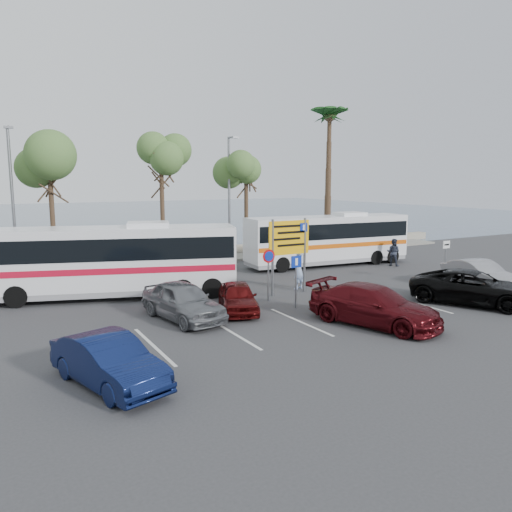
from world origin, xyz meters
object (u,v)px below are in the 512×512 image
car_maroon (374,305)px  car_red (238,297)px  coach_bus_right (328,241)px  coach_bus_left (112,263)px  suv_black (474,288)px  street_lamp_left (12,195)px  pedestrian_near (298,269)px  car_silver_b (480,274)px  pedestrian_far (393,252)px  direction_sign (289,243)px  street_lamp_right (230,192)px  car_blue (109,361)px  car_silver_a (183,301)px

car_maroon → car_red: car_maroon is taller
coach_bus_right → car_red: size_ratio=3.03×
coach_bus_left → coach_bus_right: size_ratio=1.05×
suv_black → car_maroon: bearing=155.3°
street_lamp_left → pedestrian_near: bearing=-38.9°
street_lamp_left → car_silver_b: (20.00, -13.99, -3.90)m
car_silver_b → pedestrian_far: (1.00, 6.97, 0.16)m
street_lamp_left → car_red: 14.67m
direction_sign → car_red: bearing=-154.8°
suv_black → pedestrian_near: 8.03m
direction_sign → coach_bus_left: size_ratio=0.32×
street_lamp_left → street_lamp_right: 13.00m
car_blue → car_silver_b: size_ratio=0.95×
direction_sign → car_blue: (-10.00, -6.70, -1.76)m
coach_bus_left → suv_black: size_ratio=2.16×
car_silver_b → street_lamp_right: bearing=128.4°
car_maroon → suv_black: car_maroon is taller
street_lamp_right → pedestrian_near: (-1.00, -9.67, -3.62)m
direction_sign → street_lamp_right: bearing=79.1°
car_red → street_lamp_right: bearing=85.2°
car_maroon → car_red: bearing=111.5°
coach_bus_left → pedestrian_near: coach_bus_left is taller
car_blue → car_red: 8.12m
coach_bus_right → car_silver_a: coach_bus_right is taller
coach_bus_right → pedestrian_far: bearing=-32.0°
street_lamp_right → coach_bus_left: size_ratio=0.71×
street_lamp_right → car_blue: (-12.00, -17.02, -3.93)m
coach_bus_left → pedestrian_near: bearing=-17.3°
suv_black → car_silver_b: bearing=6.2°
car_silver_a → coach_bus_right: bearing=20.7°
car_red → direction_sign: bearing=45.4°
suv_black → car_silver_b: size_ratio=1.23×
street_lamp_right → suv_black: street_lamp_right is taller
direction_sign → coach_bus_right: (6.50, 5.49, -0.88)m
pedestrian_far → street_lamp_left: bearing=41.9°
car_red → coach_bus_left: bearing=148.1°
coach_bus_left → pedestrian_far: coach_bus_left is taller
car_maroon → pedestrian_far: 13.57m
car_silver_a → street_lamp_left: bearing=103.4°
car_silver_a → pedestrian_near: size_ratio=2.21×
street_lamp_right → coach_bus_right: 7.27m
coach_bus_right → car_maroon: bearing=-119.8°
car_silver_a → car_blue: bearing=-137.8°
car_maroon → car_silver_b: (9.00, 2.21, -0.04)m
car_maroon → suv_black: size_ratio=0.97×
coach_bus_right → car_red: coach_bus_right is taller
street_lamp_left → coach_bus_right: 18.41m
car_silver_a → car_maroon: size_ratio=0.85×
suv_black → coach_bus_right: bearing=60.4°
pedestrian_near → car_silver_b: bearing=127.2°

